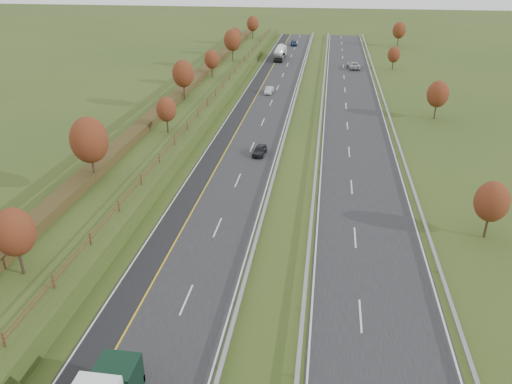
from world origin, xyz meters
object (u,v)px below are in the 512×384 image
car_dark_near (260,150)px  car_oncoming (354,65)px  car_small_far (294,43)px  car_silver_mid (269,90)px  road_tanker (280,52)px

car_dark_near → car_oncoming: car_oncoming is taller
car_dark_near → car_oncoming: bearing=81.9°
car_dark_near → car_small_far: car_small_far is taller
car_silver_mid → car_small_far: size_ratio=0.87×
car_silver_mid → car_small_far: 58.57m
car_small_far → car_oncoming: (17.04, -31.84, 0.14)m
road_tanker → car_small_far: road_tanker is taller
car_silver_mid → car_small_far: (0.57, 58.57, 0.01)m
car_dark_near → car_oncoming: (14.88, 60.77, 0.14)m
car_dark_near → car_silver_mid: (-2.73, 34.04, -0.01)m
car_silver_mid → car_oncoming: car_oncoming is taller
road_tanker → car_oncoming: bearing=-27.0°
car_dark_near → car_oncoming: 62.56m
car_small_far → road_tanker: bearing=-101.9°
car_dark_near → car_small_far: bearing=97.0°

